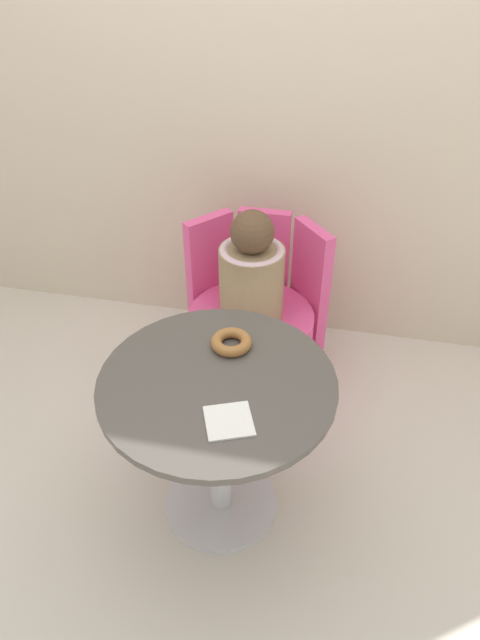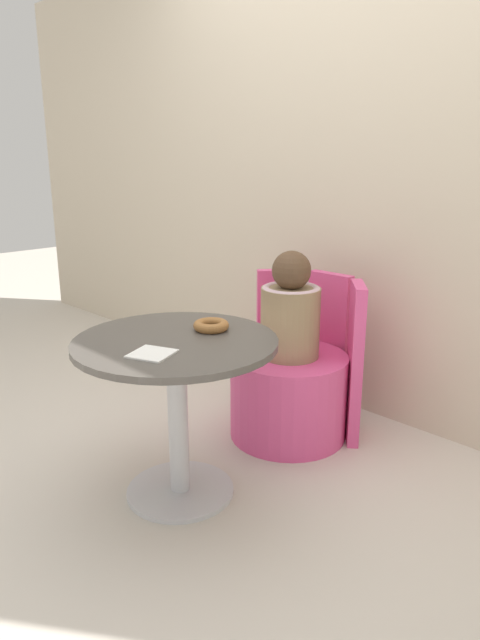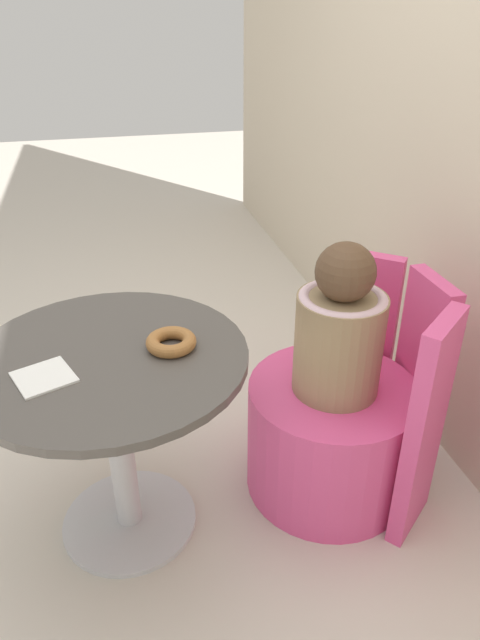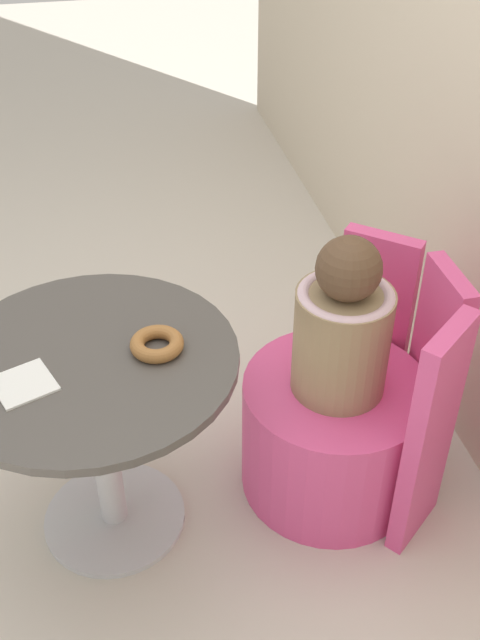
% 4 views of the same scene
% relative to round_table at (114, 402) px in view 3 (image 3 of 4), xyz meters
% --- Properties ---
extents(ground_plane, '(12.00, 12.00, 0.00)m').
position_rel_round_table_xyz_m(ground_plane, '(-0.09, 0.05, -0.47)').
color(ground_plane, beige).
extents(round_table, '(0.74, 0.74, 0.63)m').
position_rel_round_table_xyz_m(round_table, '(0.00, 0.00, 0.00)').
color(round_table, silver).
rests_on(round_table, ground_plane).
extents(tub_chair, '(0.54, 0.54, 0.39)m').
position_rel_round_table_xyz_m(tub_chair, '(-0.02, 0.67, -0.28)').
color(tub_chair, '#E54C8C').
rests_on(tub_chair, ground_plane).
extents(booth_backrest, '(0.63, 0.23, 0.73)m').
position_rel_round_table_xyz_m(booth_backrest, '(-0.02, 0.89, -0.11)').
color(booth_backrest, '#E54C8C').
rests_on(booth_backrest, ground_plane).
extents(child_figure, '(0.26, 0.26, 0.48)m').
position_rel_round_table_xyz_m(child_figure, '(-0.02, 0.67, 0.13)').
color(child_figure, '#937A56').
rests_on(child_figure, tub_chair).
extents(donut, '(0.14, 0.14, 0.04)m').
position_rel_round_table_xyz_m(donut, '(0.01, 0.17, 0.17)').
color(donut, '#9E6633').
rests_on(donut, round_table).
extents(paper_napkin, '(0.17, 0.17, 0.01)m').
position_rel_round_table_xyz_m(paper_napkin, '(0.07, -0.16, 0.16)').
color(paper_napkin, white).
rests_on(paper_napkin, round_table).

